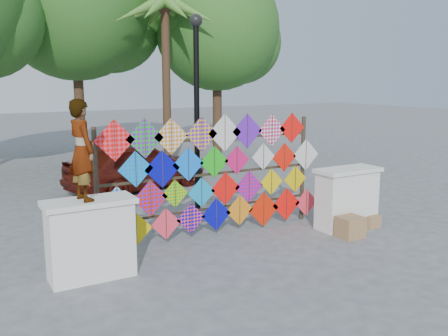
{
  "coord_description": "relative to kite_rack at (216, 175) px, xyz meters",
  "views": [
    {
      "loc": [
        -4.63,
        -7.73,
        3.14
      ],
      "look_at": [
        0.18,
        0.6,
        1.39
      ],
      "focal_mm": 40.0,
      "sensor_mm": 36.0,
      "label": 1
    }
  ],
  "objects": [
    {
      "name": "vendor_woman",
      "position": [
        -2.84,
        -0.93,
        0.81
      ],
      "size": [
        0.47,
        0.62,
        1.55
      ],
      "primitive_type": "imported",
      "rotation": [
        0.0,
        0.0,
        1.75
      ],
      "color": "#99999E",
      "rests_on": "parapet_left"
    },
    {
      "name": "tree_mid",
      "position": [
        0.03,
        10.3,
        4.53
      ],
      "size": [
        6.3,
        5.6,
        8.61
      ],
      "color": "#4F3421",
      "rests_on": "ground"
    },
    {
      "name": "sedan",
      "position": [
        0.07,
        4.77,
        -0.55
      ],
      "size": [
        4.34,
        2.62,
        1.38
      ],
      "primitive_type": "imported",
      "rotation": [
        0.0,
        0.0,
        1.83
      ],
      "color": "#51140D",
      "rests_on": "ground"
    },
    {
      "name": "cardboard_box_far",
      "position": [
        3.1,
        -1.17,
        -1.11
      ],
      "size": [
        0.32,
        0.3,
        0.27
      ],
      "primitive_type": "cube",
      "color": "#A07D4D",
      "rests_on": "ground"
    },
    {
      "name": "parapet_right",
      "position": [
        2.63,
        -0.93,
        -0.59
      ],
      "size": [
        1.4,
        0.65,
        1.28
      ],
      "color": "white",
      "rests_on": "ground"
    },
    {
      "name": "kite_rack",
      "position": [
        0.0,
        0.0,
        0.0
      ],
      "size": [
        4.99,
        0.24,
        2.44
      ],
      "color": "#33291C",
      "rests_on": "ground"
    },
    {
      "name": "parapet_left",
      "position": [
        -2.77,
        -0.93,
        -0.59
      ],
      "size": [
        1.4,
        0.65,
        1.28
      ],
      "color": "white",
      "rests_on": "ground"
    },
    {
      "name": "ground",
      "position": [
        -0.07,
        -0.73,
        -1.24
      ],
      "size": [
        80.0,
        80.0,
        0.0
      ],
      "primitive_type": "plane",
      "color": "gray",
      "rests_on": "ground"
    },
    {
      "name": "cardboard_box_near",
      "position": [
        2.23,
        -1.46,
        -1.03
      ],
      "size": [
        0.48,
        0.42,
        0.42
      ],
      "primitive_type": "cube",
      "color": "#A07D4D",
      "rests_on": "ground"
    },
    {
      "name": "tree_east",
      "position": [
        5.02,
        8.8,
        3.74
      ],
      "size": [
        5.4,
        4.8,
        7.42
      ],
      "color": "#4F3421",
      "rests_on": "ground"
    },
    {
      "name": "lamppost",
      "position": [
        0.23,
        1.27,
        1.45
      ],
      "size": [
        0.28,
        0.28,
        4.46
      ],
      "color": "black",
      "rests_on": "ground"
    },
    {
      "name": "palm_tree",
      "position": [
        2.13,
        7.27,
        3.71
      ],
      "size": [
        3.62,
        3.62,
        5.83
      ],
      "color": "#4F3421",
      "rests_on": "ground"
    }
  ]
}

